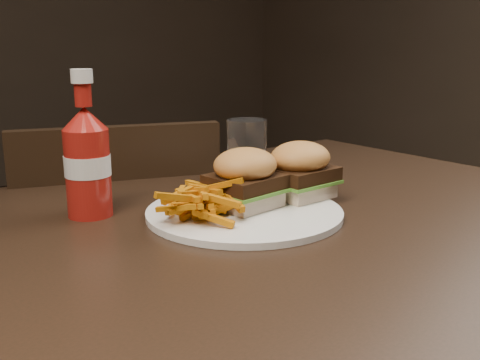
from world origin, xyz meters
TOP-DOWN VIEW (x-y plane):
  - dining_table at (0.00, 0.00)m, footprint 1.20×0.80m
  - chair_far at (0.06, 0.50)m, footprint 0.49×0.49m
  - plate at (0.04, 0.03)m, footprint 0.28×0.28m
  - sandwich_half_a at (0.05, 0.03)m, footprint 0.09×0.09m
  - sandwich_half_b at (0.15, 0.03)m, footprint 0.09×0.08m
  - fries_pile at (-0.02, 0.03)m, footprint 0.12×0.12m
  - ketchup_bottle at (-0.13, 0.16)m, footprint 0.08×0.08m
  - tumbler at (0.17, 0.18)m, footprint 0.09×0.09m

SIDE VIEW (x-z plane):
  - chair_far at x=0.06m, z-range 0.41..0.45m
  - dining_table at x=0.00m, z-range 0.71..0.75m
  - plate at x=0.04m, z-range 0.75..0.76m
  - sandwich_half_a at x=0.05m, z-range 0.76..0.78m
  - sandwich_half_b at x=0.15m, z-range 0.76..0.78m
  - fries_pile at x=-0.02m, z-range 0.76..0.80m
  - tumbler at x=0.17m, z-range 0.75..0.86m
  - ketchup_bottle at x=-0.13m, z-range 0.75..0.87m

